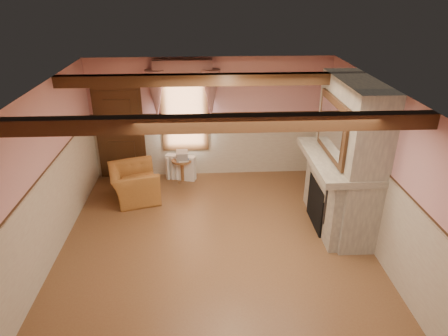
{
  "coord_description": "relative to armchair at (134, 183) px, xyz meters",
  "views": [
    {
      "loc": [
        -0.17,
        -5.86,
        4.29
      ],
      "look_at": [
        0.19,
        0.8,
        1.15
      ],
      "focal_mm": 32.0,
      "sensor_mm": 36.0,
      "label": 1
    }
  ],
  "objects": [
    {
      "name": "oil_lamp",
      "position": [
        3.94,
        -0.65,
        1.2
      ],
      "size": [
        0.11,
        0.11,
        0.28
      ],
      "primitive_type": "cylinder",
      "color": "gold",
      "rests_on": "mantel"
    },
    {
      "name": "window_drapes",
      "position": [
        1.09,
        1.06,
        1.89
      ],
      "size": [
        1.3,
        0.14,
        1.4
      ],
      "primitive_type": "cube",
      "color": "gray",
      "rests_on": "wall_back"
    },
    {
      "name": "chair_rail",
      "position": [
        1.69,
        -1.82,
        1.14
      ],
      "size": [
        5.5,
        6.0,
        0.08
      ],
      "primitive_type": null,
      "color": "black",
      "rests_on": "wainscot"
    },
    {
      "name": "door",
      "position": [
        -0.41,
        1.12,
        0.69
      ],
      "size": [
        1.1,
        0.1,
        2.1
      ],
      "primitive_type": "cube",
      "color": "black",
      "rests_on": "floor"
    },
    {
      "name": "overmantel_mirror",
      "position": [
        3.75,
        -1.22,
        1.61
      ],
      "size": [
        0.06,
        1.44,
        1.04
      ],
      "primitive_type": "cube",
      "color": "silver",
      "rests_on": "fireplace"
    },
    {
      "name": "jar_yellow",
      "position": [
        3.94,
        -1.64,
        1.12
      ],
      "size": [
        0.06,
        0.06,
        0.12
      ],
      "primitive_type": "cylinder",
      "color": "gold",
      "rests_on": "mantel"
    },
    {
      "name": "window",
      "position": [
        1.09,
        1.15,
        1.29
      ],
      "size": [
        1.06,
        0.08,
        2.02
      ],
      "primitive_type": "cube",
      "color": "white",
      "rests_on": "wall_back"
    },
    {
      "name": "side_table",
      "position": [
        1.0,
        0.77,
        -0.09
      ],
      "size": [
        0.6,
        0.6,
        0.55
      ],
      "primitive_type": "cylinder",
      "rotation": [
        0.0,
        0.0,
        0.33
      ],
      "color": "brown",
      "rests_on": "floor"
    },
    {
      "name": "wall_left",
      "position": [
        -1.06,
        -1.82,
        1.04
      ],
      "size": [
        0.02,
        6.0,
        2.8
      ],
      "primitive_type": "cube",
      "color": "#D19194",
      "rests_on": "floor"
    },
    {
      "name": "wall_front",
      "position": [
        1.69,
        -4.82,
        1.04
      ],
      "size": [
        5.5,
        0.02,
        2.8
      ],
      "primitive_type": "cube",
      "color": "#D19194",
      "rests_on": "floor"
    },
    {
      "name": "wall_back",
      "position": [
        1.69,
        1.18,
        1.04
      ],
      "size": [
        5.5,
        0.02,
        2.8
      ],
      "primitive_type": "cube",
      "color": "#D19194",
      "rests_on": "floor"
    },
    {
      "name": "firebox",
      "position": [
        3.69,
        -1.22,
        0.09
      ],
      "size": [
        0.2,
        0.95,
        0.9
      ],
      "primitive_type": "cube",
      "color": "black",
      "rests_on": "floor"
    },
    {
      "name": "fireplace",
      "position": [
        4.12,
        -1.22,
        1.04
      ],
      "size": [
        0.85,
        2.0,
        2.8
      ],
      "primitive_type": "cube",
      "color": "gray",
      "rests_on": "floor"
    },
    {
      "name": "floor",
      "position": [
        1.69,
        -1.82,
        -0.36
      ],
      "size": [
        5.5,
        6.0,
        0.01
      ],
      "primitive_type": "cube",
      "color": "brown",
      "rests_on": "ground"
    },
    {
      "name": "ceiling_beam_back",
      "position": [
        1.69,
        -0.62,
        2.34
      ],
      "size": [
        5.5,
        0.18,
        0.2
      ],
      "primitive_type": "cube",
      "color": "black",
      "rests_on": "ceiling"
    },
    {
      "name": "wall_right",
      "position": [
        4.44,
        -1.82,
        1.04
      ],
      "size": [
        0.02,
        6.0,
        2.8
      ],
      "primitive_type": "cube",
      "color": "#D19194",
      "rests_on": "floor"
    },
    {
      "name": "ceiling",
      "position": [
        1.69,
        -1.82,
        2.44
      ],
      "size": [
        5.5,
        6.0,
        0.01
      ],
      "primitive_type": "cube",
      "color": "silver",
      "rests_on": "wall_back"
    },
    {
      "name": "book_stack",
      "position": [
        1.01,
        0.76,
        0.29
      ],
      "size": [
        0.27,
        0.33,
        0.2
      ],
      "primitive_type": "cube",
      "rotation": [
        0.0,
        0.0,
        0.04
      ],
      "color": "#B7AD8C",
      "rests_on": "side_table"
    },
    {
      "name": "armchair",
      "position": [
        0.0,
        0.0,
        0.0
      ],
      "size": [
        1.23,
        1.33,
        0.72
      ],
      "primitive_type": "imported",
      "rotation": [
        0.0,
        0.0,
        1.84
      ],
      "color": "#9E662D",
      "rests_on": "floor"
    },
    {
      "name": "mantel_clock",
      "position": [
        3.94,
        -0.6,
        1.16
      ],
      "size": [
        0.14,
        0.24,
        0.2
      ],
      "primitive_type": "cube",
      "color": "black",
      "rests_on": "mantel"
    },
    {
      "name": "wainscot",
      "position": [
        1.69,
        -1.82,
        0.39
      ],
      "size": [
        5.5,
        6.0,
        1.5
      ],
      "primitive_type": null,
      "color": "beige",
      "rests_on": "floor"
    },
    {
      "name": "radiator",
      "position": [
        0.96,
        0.88,
        -0.06
      ],
      "size": [
        0.72,
        0.38,
        0.6
      ],
      "primitive_type": "cube",
      "rotation": [
        0.0,
        0.0,
        -0.3
      ],
      "color": "white",
      "rests_on": "floor"
    },
    {
      "name": "bowl",
      "position": [
        3.94,
        -1.09,
        1.1
      ],
      "size": [
        0.31,
        0.31,
        0.08
      ],
      "primitive_type": "imported",
      "color": "brown",
      "rests_on": "mantel"
    },
    {
      "name": "mantel",
      "position": [
        3.94,
        -1.22,
        1.0
      ],
      "size": [
        1.05,
        2.05,
        0.12
      ],
      "primitive_type": "cube",
      "color": "gray",
      "rests_on": "fireplace"
    },
    {
      "name": "ceiling_beam_front",
      "position": [
        1.69,
        -3.02,
        2.34
      ],
      "size": [
        5.5,
        0.18,
        0.2
      ],
      "primitive_type": "cube",
      "color": "black",
      "rests_on": "ceiling"
    },
    {
      "name": "candle_red",
      "position": [
        3.94,
        -1.72,
        1.14
      ],
      "size": [
        0.06,
        0.06,
        0.16
      ],
      "primitive_type": "cylinder",
      "color": "#B21518",
      "rests_on": "mantel"
    }
  ]
}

